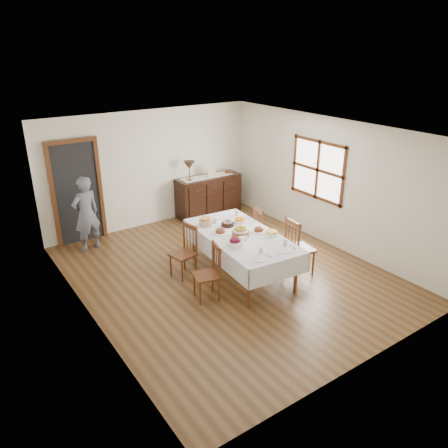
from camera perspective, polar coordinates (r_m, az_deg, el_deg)
ground at (r=8.06m, az=0.41°, el=-6.47°), size 6.00×6.00×0.00m
room_shell at (r=7.66m, az=-2.27°, el=5.30°), size 5.02×6.02×2.65m
dining_table at (r=7.72m, az=2.27°, el=-2.03°), size 1.37×2.41×0.80m
chair_left_near at (r=7.12m, az=-1.96°, el=-6.29°), size 0.48×0.48×0.95m
chair_left_far at (r=7.83m, az=-5.13°, el=-3.48°), size 0.46×0.46×0.96m
chair_right_near at (r=7.93m, az=9.61°, el=-2.92°), size 0.49×0.49×1.07m
chair_right_far at (r=8.64m, az=5.20°, el=-0.85°), size 0.47×0.47×0.97m
sideboard at (r=10.62m, az=-2.03°, el=3.74°), size 1.60×0.58×0.96m
person at (r=9.06m, az=-17.60°, el=1.56°), size 0.58×0.44×1.65m
bread_basket at (r=7.60m, az=2.17°, el=-1.06°), size 0.30×0.30×0.17m
egg_basket at (r=8.02m, az=0.48°, el=0.04°), size 0.24×0.24×0.11m
ham_platter_a at (r=7.72m, az=-0.48°, el=-1.01°), size 0.31×0.31×0.11m
ham_platter_b at (r=7.81m, az=4.58°, el=-0.79°), size 0.32×0.32×0.11m
beet_bowl at (r=7.23m, az=1.47°, el=-2.42°), size 0.27×0.27×0.16m
carrot_bowl at (r=8.18m, az=2.08°, el=0.44°), size 0.23×0.23×0.08m
pineapple_bowl at (r=8.05m, az=-2.37°, el=0.30°), size 0.25×0.25×0.15m
casserole_dish at (r=7.69m, az=6.23°, el=-1.17°), size 0.23×0.23×0.08m
butter_dish at (r=7.44m, az=2.47°, el=-1.93°), size 0.15×0.10×0.07m
setting_left at (r=6.90m, az=4.69°, el=-4.19°), size 0.43×0.31×0.10m
setting_right at (r=7.22m, az=7.87°, el=-3.05°), size 0.43×0.31×0.10m
glass_far_a at (r=8.14m, az=-1.19°, el=0.41°), size 0.07×0.07×0.09m
glass_far_b at (r=8.51m, az=1.71°, el=1.47°), size 0.07×0.07×0.10m
runner at (r=10.47m, az=-2.27°, el=6.22°), size 1.30×0.35×0.01m
table_lamp at (r=10.08m, az=-4.56°, el=7.59°), size 0.26×0.26×0.46m
picture_frame at (r=10.41m, az=-1.68°, el=6.90°), size 0.22×0.08×0.28m
deco_bowl at (r=10.77m, az=0.61°, el=6.84°), size 0.20×0.20×0.06m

